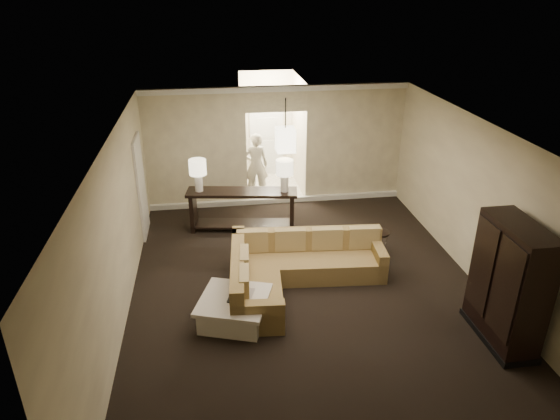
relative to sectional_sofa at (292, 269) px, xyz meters
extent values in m
plane|color=black|center=(0.24, -0.37, -0.33)|extent=(8.00, 8.00, 0.00)
cube|color=beige|center=(0.24, 3.63, 1.07)|extent=(6.00, 0.04, 2.80)
cube|color=beige|center=(-2.76, -0.37, 1.07)|extent=(0.04, 8.00, 2.80)
cube|color=beige|center=(3.24, -0.37, 1.07)|extent=(0.04, 8.00, 2.80)
cube|color=white|center=(0.24, -0.37, 2.47)|extent=(6.00, 8.00, 0.02)
cube|color=white|center=(0.24, 3.58, 2.40)|extent=(6.00, 0.10, 0.12)
cube|color=white|center=(0.24, 3.58, -0.27)|extent=(6.00, 0.10, 0.12)
cube|color=white|center=(-2.73, 2.43, 0.72)|extent=(0.05, 0.90, 2.10)
cube|color=silver|center=(0.24, 4.63, -0.33)|extent=(1.40, 2.00, 0.01)
cube|color=#FAEDCC|center=(-0.46, 4.63, 1.07)|extent=(0.04, 2.00, 2.80)
cube|color=#FAEDCC|center=(0.94, 4.63, 1.07)|extent=(0.04, 2.00, 2.80)
cube|color=#FAEDCC|center=(0.24, 5.63, 1.07)|extent=(1.40, 0.04, 2.80)
cube|color=white|center=(0.24, 5.60, 0.72)|extent=(0.90, 0.05, 2.10)
cube|color=brown|center=(0.35, 0.27, -0.13)|extent=(2.78, 1.03, 0.38)
cube|color=brown|center=(-0.68, -0.70, -0.13)|extent=(0.92, 1.33, 0.38)
cube|color=brown|center=(0.37, 0.57, 0.26)|extent=(2.73, 0.44, 0.42)
cube|color=brown|center=(-0.95, -0.22, 0.26)|extent=(0.39, 2.19, 0.42)
cube|color=brown|center=(1.61, 0.17, -0.04)|extent=(0.25, 0.83, 0.56)
cube|color=brown|center=(-0.73, -1.24, -0.04)|extent=(0.83, 0.25, 0.56)
cube|color=tan|center=(-0.63, 0.60, 0.28)|extent=(0.57, 0.19, 0.42)
cube|color=tan|center=(0.05, 0.55, 0.28)|extent=(0.57, 0.19, 0.42)
cube|color=tan|center=(0.73, 0.49, 0.28)|extent=(0.57, 0.19, 0.42)
cube|color=tan|center=(1.41, 0.44, 0.28)|extent=(0.57, 0.19, 0.42)
cube|color=tan|center=(-0.83, -0.14, 0.28)|extent=(0.19, 0.55, 0.42)
cube|color=tan|center=(-0.88, -0.77, 0.28)|extent=(0.19, 0.55, 0.42)
cube|color=beige|center=(-1.06, -0.87, -0.15)|extent=(1.18, 1.18, 0.35)
cube|color=beige|center=(-1.06, -0.87, 0.06)|extent=(1.31, 1.31, 0.06)
cube|color=black|center=(-1.13, -0.90, 0.10)|extent=(0.10, 0.17, 0.02)
cube|color=beige|center=(-0.86, -0.77, 0.09)|extent=(0.32, 0.37, 0.01)
cube|color=black|center=(-0.68, 2.29, 0.54)|extent=(2.36, 0.87, 0.06)
cube|color=black|center=(-1.72, 2.45, 0.09)|extent=(0.15, 0.48, 0.84)
cube|color=black|center=(0.35, 2.14, 0.09)|extent=(0.15, 0.48, 0.84)
cube|color=black|center=(-0.68, 2.29, -0.20)|extent=(2.25, 0.80, 0.04)
cube|color=black|center=(2.84, -1.85, 0.62)|extent=(0.52, 1.26, 1.89)
cube|color=black|center=(2.57, -2.16, 0.76)|extent=(0.03, 0.56, 1.44)
cube|color=black|center=(2.57, -1.53, 0.76)|extent=(0.03, 0.56, 1.44)
cube|color=black|center=(2.84, -1.85, -0.28)|extent=(0.56, 1.32, 0.09)
cylinder|color=black|center=(1.85, 0.83, 0.15)|extent=(0.40, 0.40, 0.04)
torus|color=silver|center=(1.85, 0.83, -0.23)|extent=(0.33, 0.33, 0.02)
cylinder|color=silver|center=(2.00, 0.82, -0.09)|extent=(0.02, 0.02, 0.47)
cylinder|color=silver|center=(1.78, 0.97, -0.09)|extent=(0.02, 0.02, 0.47)
cylinder|color=silver|center=(1.77, 0.70, -0.09)|extent=(0.02, 0.02, 0.47)
cylinder|color=white|center=(-1.56, 2.43, 0.75)|extent=(0.17, 0.17, 0.37)
cylinder|color=#FFEEBF|center=(-1.56, 2.43, 1.09)|extent=(0.36, 0.36, 0.31)
cylinder|color=white|center=(0.20, 2.16, 0.75)|extent=(0.17, 0.17, 0.37)
cylinder|color=#FFEEBF|center=(0.20, 2.16, 1.09)|extent=(0.36, 0.36, 0.31)
cylinder|color=black|center=(0.24, 2.33, 2.17)|extent=(0.02, 0.02, 0.60)
cube|color=#F3E6BE|center=(0.24, 2.33, 1.62)|extent=(0.38, 0.38, 0.48)
imported|color=#EBE3C7|center=(-0.21, 4.02, 0.57)|extent=(0.65, 0.44, 1.80)
camera|label=1|loc=(-1.28, -7.34, 4.59)|focal=32.00mm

